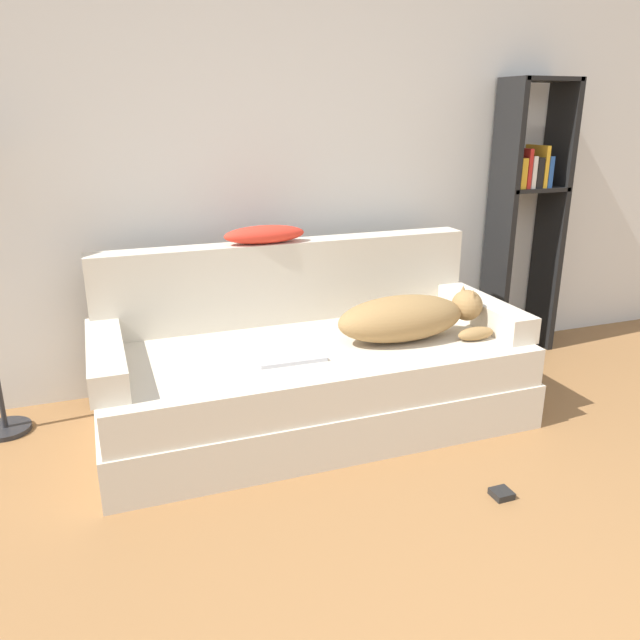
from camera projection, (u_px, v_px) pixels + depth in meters
The scene contains 10 objects.
wall_back at pixel (299, 134), 3.35m from camera, with size 7.93×0.06×2.70m.
couch at pixel (313, 383), 3.05m from camera, with size 2.03×0.93×0.41m.
couch_backrest at pixel (288, 281), 3.27m from camera, with size 1.99×0.15×0.42m.
couch_arm_left at pixel (106, 357), 2.65m from camera, with size 0.15×0.74×0.13m.
couch_arm_right at pixel (482, 311), 3.26m from camera, with size 0.15×0.74×0.13m.
dog at pixel (409, 317), 3.01m from camera, with size 0.77×0.31×0.23m.
laptop at pixel (289, 356), 2.81m from camera, with size 0.31×0.21×0.02m.
throw_pillow at pixel (265, 234), 3.13m from camera, with size 0.42×0.14×0.09m.
bookshelf at pixel (528, 203), 3.78m from camera, with size 0.41×0.26×1.65m.
power_adapter at pixel (502, 494), 2.49m from camera, with size 0.08×0.08×0.03m.
Camera 1 is at (-1.10, -0.44, 1.47)m, focal length 35.00 mm.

